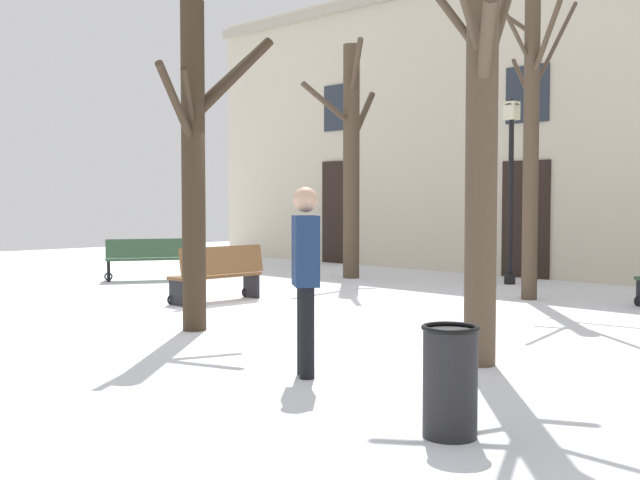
{
  "coord_description": "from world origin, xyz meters",
  "views": [
    {
      "loc": [
        8.92,
        -7.18,
        1.66
      ],
      "look_at": [
        0.0,
        1.57,
        1.03
      ],
      "focal_mm": 44.56,
      "sensor_mm": 36.0,
      "label": 1
    }
  ],
  "objects_px": {
    "tree_right_of_center": "(482,92)",
    "tree_foreground": "(197,156)",
    "streetlamp": "(511,170)",
    "litter_bin": "(450,381)",
    "bench_near_center_tree": "(218,274)",
    "bench_far_corner": "(150,258)",
    "bench_near_lamp": "(195,248)",
    "person_crossing_plaza": "(306,271)",
    "tree_center": "(351,153)",
    "tree_near_facade": "(531,136)"
  },
  "relations": [
    {
      "from": "streetlamp",
      "to": "litter_bin",
      "type": "height_order",
      "value": "streetlamp"
    },
    {
      "from": "tree_foreground",
      "to": "bench_near_center_tree",
      "type": "relative_size",
      "value": 2.5
    },
    {
      "from": "tree_right_of_center",
      "to": "tree_foreground",
      "type": "bearing_deg",
      "value": -168.5
    },
    {
      "from": "tree_center",
      "to": "litter_bin",
      "type": "xyz_separation_m",
      "value": [
        8.33,
        -7.82,
        -2.27
      ]
    },
    {
      "from": "tree_right_of_center",
      "to": "bench_far_corner",
      "type": "xyz_separation_m",
      "value": [
        -9.64,
        2.25,
        -2.27
      ]
    },
    {
      "from": "tree_foreground",
      "to": "bench_near_center_tree",
      "type": "bearing_deg",
      "value": 137.72
    },
    {
      "from": "litter_bin",
      "to": "person_crossing_plaza",
      "type": "relative_size",
      "value": 0.44
    },
    {
      "from": "tree_foreground",
      "to": "litter_bin",
      "type": "relative_size",
      "value": 5.27
    },
    {
      "from": "tree_near_facade",
      "to": "bench_near_center_tree",
      "type": "xyz_separation_m",
      "value": [
        -3.4,
        -3.91,
        -2.27
      ]
    },
    {
      "from": "streetlamp",
      "to": "person_crossing_plaza",
      "type": "xyz_separation_m",
      "value": [
        3.16,
        -8.55,
        -1.25
      ]
    },
    {
      "from": "bench_near_lamp",
      "to": "person_crossing_plaza",
      "type": "relative_size",
      "value": 0.92
    },
    {
      "from": "bench_far_corner",
      "to": "tree_near_facade",
      "type": "bearing_deg",
      "value": 139.39
    },
    {
      "from": "bench_near_center_tree",
      "to": "tree_center",
      "type": "bearing_deg",
      "value": -163.66
    },
    {
      "from": "bench_near_lamp",
      "to": "bench_near_center_tree",
      "type": "bearing_deg",
      "value": 0.88
    },
    {
      "from": "bench_far_corner",
      "to": "bench_near_lamp",
      "type": "relative_size",
      "value": 1.1
    },
    {
      "from": "bench_far_corner",
      "to": "tree_foreground",
      "type": "bearing_deg",
      "value": 91.04
    },
    {
      "from": "streetlamp",
      "to": "bench_near_center_tree",
      "type": "height_order",
      "value": "streetlamp"
    },
    {
      "from": "bench_near_center_tree",
      "to": "litter_bin",
      "type": "bearing_deg",
      "value": 65.7
    },
    {
      "from": "bench_far_corner",
      "to": "bench_near_center_tree",
      "type": "height_order",
      "value": "bench_near_center_tree"
    },
    {
      "from": "bench_near_center_tree",
      "to": "streetlamp",
      "type": "bearing_deg",
      "value": 163.33
    },
    {
      "from": "litter_bin",
      "to": "person_crossing_plaza",
      "type": "bearing_deg",
      "value": 164.3
    },
    {
      "from": "bench_near_center_tree",
      "to": "bench_near_lamp",
      "type": "distance_m",
      "value": 7.0
    },
    {
      "from": "tree_center",
      "to": "bench_near_lamp",
      "type": "distance_m",
      "value": 5.22
    },
    {
      "from": "tree_center",
      "to": "tree_foreground",
      "type": "bearing_deg",
      "value": -62.5
    },
    {
      "from": "tree_foreground",
      "to": "bench_far_corner",
      "type": "xyz_separation_m",
      "value": [
        -5.88,
        3.01,
        -1.77
      ]
    },
    {
      "from": "tree_foreground",
      "to": "person_crossing_plaza",
      "type": "height_order",
      "value": "tree_foreground"
    },
    {
      "from": "litter_bin",
      "to": "tree_center",
      "type": "bearing_deg",
      "value": 136.8
    },
    {
      "from": "tree_right_of_center",
      "to": "tree_foreground",
      "type": "xyz_separation_m",
      "value": [
        -3.76,
        -0.76,
        -0.5
      ]
    },
    {
      "from": "streetlamp",
      "to": "bench_far_corner",
      "type": "distance_m",
      "value": 7.54
    },
    {
      "from": "tree_center",
      "to": "tree_near_facade",
      "type": "distance_m",
      "value": 4.67
    },
    {
      "from": "tree_near_facade",
      "to": "bench_far_corner",
      "type": "bearing_deg",
      "value": -158.79
    },
    {
      "from": "litter_bin",
      "to": "bench_near_center_tree",
      "type": "xyz_separation_m",
      "value": [
        -7.09,
        3.34,
        0.06
      ]
    },
    {
      "from": "bench_near_lamp",
      "to": "streetlamp",
      "type": "bearing_deg",
      "value": 48.13
    },
    {
      "from": "tree_foreground",
      "to": "bench_near_center_tree",
      "type": "xyz_separation_m",
      "value": [
        -2.08,
        1.89,
        -1.76
      ]
    },
    {
      "from": "streetlamp",
      "to": "litter_bin",
      "type": "relative_size",
      "value": 4.64
    },
    {
      "from": "tree_right_of_center",
      "to": "person_crossing_plaza",
      "type": "bearing_deg",
      "value": -117.36
    },
    {
      "from": "streetlamp",
      "to": "litter_bin",
      "type": "bearing_deg",
      "value": -60.1
    },
    {
      "from": "bench_far_corner",
      "to": "bench_near_lamp",
      "type": "distance_m",
      "value": 3.37
    },
    {
      "from": "tree_right_of_center",
      "to": "tree_near_facade",
      "type": "distance_m",
      "value": 5.6
    },
    {
      "from": "tree_near_facade",
      "to": "streetlamp",
      "type": "bearing_deg",
      "value": 129.55
    },
    {
      "from": "bench_near_center_tree",
      "to": "person_crossing_plaza",
      "type": "xyz_separation_m",
      "value": [
        5.0,
        -2.75,
        0.54
      ]
    },
    {
      "from": "litter_bin",
      "to": "person_crossing_plaza",
      "type": "xyz_separation_m",
      "value": [
        -2.1,
        0.59,
        0.6
      ]
    },
    {
      "from": "tree_center",
      "to": "bench_near_lamp",
      "type": "bearing_deg",
      "value": -171.19
    },
    {
      "from": "streetlamp",
      "to": "bench_far_corner",
      "type": "relative_size",
      "value": 2.03
    },
    {
      "from": "tree_center",
      "to": "streetlamp",
      "type": "relative_size",
      "value": 1.35
    },
    {
      "from": "tree_near_facade",
      "to": "litter_bin",
      "type": "xyz_separation_m",
      "value": [
        3.7,
        -7.26,
        -2.33
      ]
    },
    {
      "from": "person_crossing_plaza",
      "to": "litter_bin",
      "type": "bearing_deg",
      "value": -160.05
    },
    {
      "from": "tree_right_of_center",
      "to": "bench_far_corner",
      "type": "relative_size",
      "value": 3.14
    },
    {
      "from": "tree_right_of_center",
      "to": "bench_near_lamp",
      "type": "distance_m",
      "value": 12.92
    },
    {
      "from": "bench_near_center_tree",
      "to": "person_crossing_plaza",
      "type": "relative_size",
      "value": 0.93
    }
  ]
}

